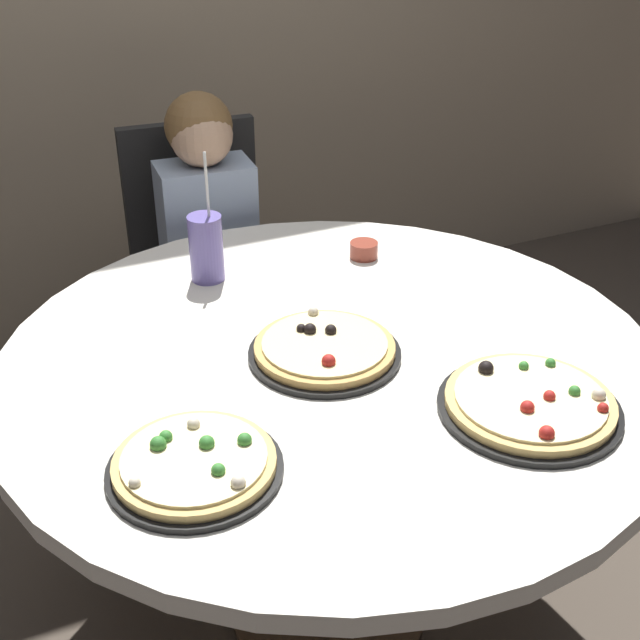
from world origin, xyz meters
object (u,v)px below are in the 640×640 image
Objects in this scene: pizza_cheese at (530,403)px; sauce_bowl at (364,250)px; diner_child at (219,307)px; dining_table at (330,386)px; pizza_veggie at (324,349)px; pizza_pepperoni at (195,464)px; chair_wooden at (203,266)px; soda_cup at (206,248)px.

sauce_bowl is (0.02, 0.71, 0.00)m from pizza_cheese.
dining_table is at bearing -89.58° from diner_child.
pizza_veggie and pizza_pepperoni have the same top height.
chair_wooden is at bearing 89.60° from dining_table.
pizza_cheese is at bearing -63.88° from soda_cup.
pizza_veggie is at bearing 128.86° from pizza_cheese.
chair_wooden reaches higher than pizza_cheese.
dining_table is 0.45m from pizza_pepperoni.
dining_table is 0.47m from sauce_bowl.
diner_child is at bearing 90.42° from dining_table.
dining_table is at bearing 34.28° from pizza_pepperoni.
diner_child is 3.52× the size of soda_cup.
pizza_cheese is 1.14× the size of pizza_pepperoni.
pizza_veggie is at bearing -90.86° from diner_child.
pizza_pepperoni is at bearing -135.47° from sauce_bowl.
dining_table is at bearing 126.35° from pizza_cheese.
pizza_cheese is 0.62m from pizza_pepperoni.
pizza_pepperoni is 0.88m from sauce_bowl.
sauce_bowl is at bearing -53.69° from diner_child.
diner_child is at bearing 126.31° from sauce_bowl.
diner_child is 0.49m from soda_cup.
sauce_bowl is at bearing -64.77° from chair_wooden.
diner_child reaches higher than sauce_bowl.
diner_child is (-0.01, -0.18, -0.05)m from chair_wooden.
diner_child reaches higher than pizza_pepperoni.
chair_wooden reaches higher than sauce_bowl.
chair_wooden is at bearing 86.26° from diner_child.
pizza_cheese is (0.25, -1.08, 0.28)m from diner_child.
pizza_pepperoni is at bearing -107.49° from chair_wooden.
pizza_veggie is 0.42m from pizza_cheese.
dining_table is 1.25× the size of diner_child.
chair_wooden is 13.57× the size of sauce_bowl.
soda_cup is at bearing -104.45° from chair_wooden.
pizza_cheese is (0.25, -0.34, 0.10)m from dining_table.
pizza_veggie is (-0.01, -0.75, 0.28)m from diner_child.
diner_child is at bearing 89.14° from pizza_veggie.
chair_wooden is (0.01, 0.93, -0.14)m from dining_table.
pizza_pepperoni is at bearing -145.39° from pizza_veggie.
soda_cup is at bearing -110.11° from diner_child.
soda_cup reaches higher than dining_table.
pizza_pepperoni is at bearing -109.73° from soda_cup.
sauce_bowl is at bearing 53.32° from pizza_veggie.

